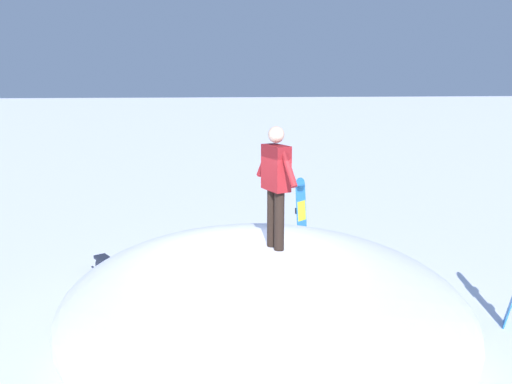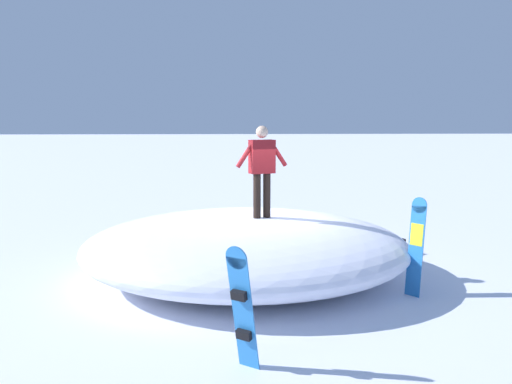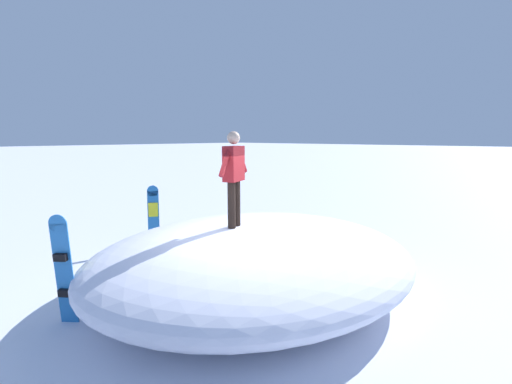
{
  "view_description": "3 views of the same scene",
  "coord_description": "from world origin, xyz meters",
  "views": [
    {
      "loc": [
        0.88,
        6.97,
        3.49
      ],
      "look_at": [
        -0.16,
        0.12,
        2.02
      ],
      "focal_mm": 36.21,
      "sensor_mm": 36.0,
      "label": 1
    },
    {
      "loc": [
        -9.45,
        0.92,
        2.98
      ],
      "look_at": [
        -0.08,
        0.24,
        1.65
      ],
      "focal_mm": 34.46,
      "sensor_mm": 36.0,
      "label": 2
    },
    {
      "loc": [
        4.2,
        -4.39,
        2.83
      ],
      "look_at": [
        -0.61,
        0.95,
        1.74
      ],
      "focal_mm": 25.8,
      "sensor_mm": 36.0,
      "label": 3
    }
  ],
  "objects": [
    {
      "name": "snow_mound",
      "position": [
        -0.21,
        0.45,
        0.61
      ],
      "size": [
        5.7,
        6.52,
        1.22
      ],
      "primitive_type": "ellipsoid",
      "rotation": [
        0.0,
        0.0,
        3.09
      ],
      "color": "white",
      "rests_on": "ground"
    },
    {
      "name": "snowboarder_standing",
      "position": [
        -0.43,
        0.16,
        2.2
      ],
      "size": [
        0.42,
        1.0,
        1.7
      ],
      "color": "black",
      "rests_on": "snow_mound"
    },
    {
      "name": "backpack_near",
      "position": [
        2.32,
        -2.51,
        0.16
      ],
      "size": [
        0.49,
        0.67,
        0.31
      ],
      "color": "#1E2333",
      "rests_on": "ground"
    },
    {
      "name": "ground",
      "position": [
        0.0,
        0.0,
        0.0
      ],
      "size": [
        240.0,
        240.0,
        0.0
      ],
      "primitive_type": "plane",
      "color": "white"
    },
    {
      "name": "snowboard_secondary_upright",
      "position": [
        -1.44,
        -2.43,
        0.89
      ],
      "size": [
        0.31,
        0.29,
        1.72
      ],
      "color": "#2672BF",
      "rests_on": "ground"
    },
    {
      "name": "backpack_far",
      "position": [
        1.25,
        -3.06,
        0.18
      ],
      "size": [
        0.62,
        0.52,
        0.36
      ],
      "color": "black",
      "rests_on": "ground"
    }
  ]
}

